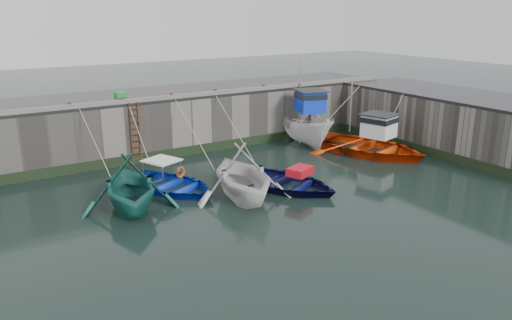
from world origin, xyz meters
TOP-DOWN VIEW (x-y plane):
  - ground at (0.00, 0.00)m, footprint 120.00×120.00m
  - quay_back at (0.00, 12.50)m, footprint 30.00×5.00m
  - quay_right at (14.50, 2.50)m, footprint 5.00×15.00m
  - road_back at (0.00, 12.50)m, footprint 30.00×5.00m
  - road_right at (14.50, 2.50)m, footprint 5.00×15.00m
  - kerb_back at (0.00, 10.15)m, footprint 30.00×0.30m
  - algae_back at (0.00, 9.96)m, footprint 30.00×0.08m
  - algae_right at (11.96, 2.50)m, footprint 0.08×15.00m
  - ladder at (-2.00, 9.91)m, footprint 0.51×0.08m
  - boat_near_white at (-4.26, 4.27)m, footprint 5.06×5.55m
  - boat_near_white_rope at (-4.26, 8.38)m, footprint 0.04×4.15m
  - boat_near_blue at (-2.06, 5.33)m, footprint 5.04×5.76m
  - boat_near_blue_rope at (-2.06, 8.92)m, footprint 0.04×3.38m
  - boat_near_blacktrim at (0.14, 2.84)m, footprint 5.23×5.77m
  - boat_near_blacktrim_rope at (0.14, 7.67)m, footprint 0.04×5.34m
  - boat_near_navy at (2.34, 2.88)m, footprint 5.30×6.13m
  - boat_near_navy_rope at (2.34, 7.69)m, footprint 0.04×5.30m
  - boat_far_white at (8.03, 8.70)m, footprint 3.90×6.42m
  - boat_far_orange at (9.51, 4.98)m, footprint 6.46×7.76m
  - fish_crate at (-1.98, 12.00)m, footprint 0.64×0.48m
  - bollard_a at (-5.00, 10.25)m, footprint 0.18×0.18m
  - bollard_b at (-2.50, 10.25)m, footprint 0.18×0.18m
  - bollard_c at (0.20, 10.25)m, footprint 0.18×0.18m
  - bollard_d at (2.80, 10.25)m, footprint 0.18×0.18m
  - bollard_e at (6.00, 10.25)m, footprint 0.18×0.18m

SIDE VIEW (x-z plane):
  - ground at x=0.00m, z-range 0.00..0.00m
  - boat_near_white at x=-4.26m, z-range -1.25..1.25m
  - boat_near_white_rope at x=-4.26m, z-range -1.55..1.55m
  - boat_near_blue at x=-2.06m, z-range -0.50..0.50m
  - boat_near_blue_rope at x=-2.06m, z-range -1.55..1.55m
  - boat_near_blacktrim at x=0.14m, z-range -1.32..1.32m
  - boat_near_blacktrim_rope at x=0.14m, z-range -1.55..1.55m
  - boat_near_navy at x=2.34m, z-range -0.53..0.53m
  - boat_near_navy_rope at x=2.34m, z-range -1.55..1.55m
  - algae_back at x=0.00m, z-range 0.00..0.50m
  - algae_right at x=11.96m, z-range 0.00..0.50m
  - boat_far_orange at x=9.51m, z-range -1.75..2.64m
  - boat_far_white at x=8.03m, z-range -1.67..3.66m
  - quay_back at x=0.00m, z-range 0.00..3.00m
  - quay_right at x=14.50m, z-range 0.00..3.00m
  - ladder at x=-2.00m, z-range -0.01..3.19m
  - road_back at x=0.00m, z-range 3.00..3.16m
  - road_right at x=14.50m, z-range 3.00..3.16m
  - kerb_back at x=0.00m, z-range 3.16..3.36m
  - bollard_a at x=-5.00m, z-range 3.16..3.44m
  - bollard_b at x=-2.50m, z-range 3.16..3.44m
  - bollard_c at x=0.20m, z-range 3.16..3.44m
  - bollard_d at x=2.80m, z-range 3.16..3.44m
  - bollard_e at x=6.00m, z-range 3.16..3.44m
  - fish_crate at x=-1.98m, z-range 3.16..3.46m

